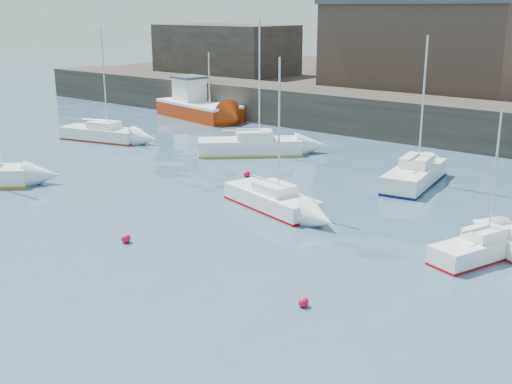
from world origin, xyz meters
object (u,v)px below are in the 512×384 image
Objects in this scene: sailboat_e at (101,133)px; buoy_far at (247,177)px; sailboat_h at (250,146)px; sailboat_b at (272,199)px; sailboat_f at (415,175)px; buoy_mid at (303,307)px; sailboat_c at (480,248)px; buoy_near at (126,243)px; fishing_boat at (197,105)px.

buoy_far is at bearing -5.71° from sailboat_e.
sailboat_b is at bearing -45.88° from sailboat_h.
sailboat_f is 16.87m from buoy_mid.
sailboat_c is 14.41m from buoy_near.
buoy_mid is (-3.04, -7.81, -0.45)m from sailboat_c.
buoy_far is (-4.85, 3.98, -0.48)m from sailboat_b.
sailboat_e reaches higher than fishing_boat.
sailboat_f is 17.04m from buoy_near.
sailboat_e is 0.91× the size of sailboat_h.
fishing_boat is at bearing 160.70° from sailboat_f.
sailboat_f reaches higher than fishing_boat.
buoy_far is (-8.42, -4.52, -0.57)m from sailboat_f.
sailboat_e is at bearing 174.29° from buoy_far.
buoy_far is (-2.95, 11.61, 0.00)m from buoy_near.
fishing_boat is 23.12× the size of buoy_far.
sailboat_b is at bearing 132.82° from buoy_mid.
sailboat_e is at bearing 164.68° from sailboat_b.
buoy_near is (-12.29, -7.51, -0.45)m from sailboat_c.
sailboat_c is (31.94, -17.42, -0.68)m from fishing_boat.
sailboat_f reaches higher than sailboat_e.
buoy_far is (15.23, -1.52, -0.52)m from sailboat_e.
buoy_far is (16.70, -13.32, -1.13)m from fishing_boat.
buoy_far is at bearing -151.74° from sailboat_f.
buoy_mid is at bearing -1.86° from buoy_near.
sailboat_f reaches higher than buoy_far.
sailboat_c is at bearing -28.61° from fishing_boat.
buoy_mid is at bearing -111.26° from sailboat_c.
sailboat_h reaches higher than sailboat_b.
sailboat_c reaches higher than buoy_far.
sailboat_f reaches higher than buoy_mid.
sailboat_b is 10.82m from buoy_mid.
sailboat_c is (10.38, -0.12, -0.03)m from sailboat_b.
buoy_near is (-1.91, -7.63, -0.48)m from sailboat_b.
fishing_boat is 26.62m from sailboat_f.
buoy_mid is (28.90, -25.23, -1.13)m from fishing_boat.
sailboat_b is at bearing -38.75° from fishing_boat.
sailboat_e is 19.96× the size of buoy_far.
sailboat_e reaches higher than buoy_far.
sailboat_c is 15.85× the size of buoy_mid.
sailboat_h is at bearing 15.93° from sailboat_e.
sailboat_e is at bearing -164.07° from sailboat_h.
sailboat_c is 14.37× the size of buoy_near.
fishing_boat reaches higher than buoy_far.
sailboat_h is at bearing 154.76° from sailboat_c.
buoy_far is at bearing -38.57° from fishing_boat.
sailboat_e reaches higher than buoy_mid.
fishing_boat is 27.64m from sailboat_b.
buoy_near is 1.02× the size of buoy_far.
sailboat_h is 6.09m from buoy_far.
buoy_mid is (15.88, -16.73, -0.58)m from sailboat_h.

